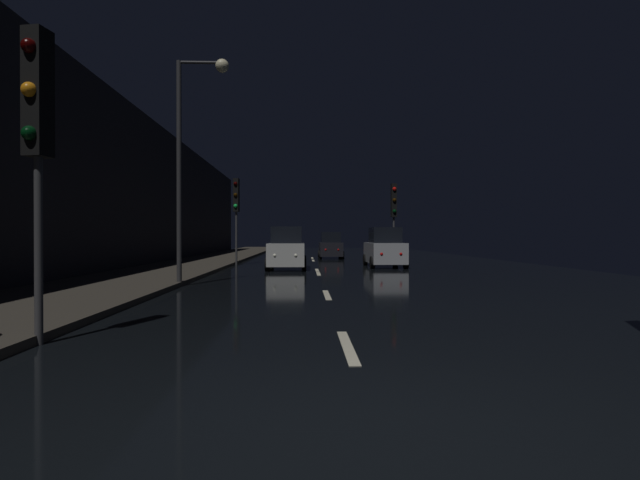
{
  "coord_description": "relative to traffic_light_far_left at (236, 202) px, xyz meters",
  "views": [
    {
      "loc": [
        -0.64,
        -4.16,
        1.62
      ],
      "look_at": [
        0.17,
        20.1,
        1.45
      ],
      "focal_mm": 27.55,
      "sensor_mm": 36.0,
      "label": 1
    }
  ],
  "objects": [
    {
      "name": "car_distant_taillights",
      "position": [
        5.84,
        8.09,
        -2.71
      ],
      "size": [
        1.79,
        3.87,
        1.95
      ],
      "rotation": [
        0.0,
        0.0,
        1.57
      ],
      "color": "black",
      "rests_on": "ground"
    },
    {
      "name": "car_approaching_headlights",
      "position": [
        3.01,
        -3.59,
        -2.63
      ],
      "size": [
        1.94,
        4.19,
        2.11
      ],
      "rotation": [
        0.0,
        0.0,
        -1.57
      ],
      "color": "silver",
      "rests_on": "ground"
    },
    {
      "name": "lane_centerline",
      "position": [
        4.5,
        -5.54,
        -3.59
      ],
      "size": [
        0.16,
        32.12,
        0.01
      ],
      "color": "beige",
      "rests_on": "ground"
    },
    {
      "name": "streetlamp_overhead",
      "position": [
        0.25,
        -12.05,
        1.29
      ],
      "size": [
        1.7,
        0.44,
        7.41
      ],
      "color": "#2D2D30",
      "rests_on": "ground"
    },
    {
      "name": "ground",
      "position": [
        4.5,
        0.5,
        -3.61
      ],
      "size": [
        25.99,
        84.0,
        0.02
      ],
      "primitive_type": "cube",
      "color": "black"
    },
    {
      "name": "traffic_light_near_left",
      "position": [
        -0.1,
        -20.73,
        -0.2
      ],
      "size": [
        0.36,
        0.48,
        4.7
      ],
      "rotation": [
        0.0,
        0.0,
        -1.75
      ],
      "color": "#38383A",
      "rests_on": "ground"
    },
    {
      "name": "car_parked_right_far",
      "position": [
        8.2,
        -2.01,
        -2.64
      ],
      "size": [
        1.93,
        4.18,
        2.1
      ],
      "rotation": [
        0.0,
        0.0,
        1.57
      ],
      "color": "#A5A8AD",
      "rests_on": "ground"
    },
    {
      "name": "building_facade_left",
      "position": [
        -4.9,
        -3.0,
        0.46
      ],
      "size": [
        0.8,
        63.0,
        8.12
      ],
      "primitive_type": "cube",
      "color": "black",
      "rests_on": "ground"
    },
    {
      "name": "sidewalk_left",
      "position": [
        -2.3,
        0.5,
        -3.53
      ],
      "size": [
        4.4,
        84.0,
        0.15
      ],
      "primitive_type": "cube",
      "color": "#38332B",
      "rests_on": "ground"
    },
    {
      "name": "traffic_light_far_left",
      "position": [
        0.0,
        0.0,
        0.0
      ],
      "size": [
        0.34,
        0.47,
        4.95
      ],
      "rotation": [
        0.0,
        0.0,
        -1.68
      ],
      "color": "#38383A",
      "rests_on": "ground"
    },
    {
      "name": "traffic_light_far_right",
      "position": [
        9.0,
        -0.37,
        -0.25
      ],
      "size": [
        0.31,
        0.46,
        4.64
      ],
      "rotation": [
        0.0,
        0.0,
        -1.55
      ],
      "color": "#38383A",
      "rests_on": "ground"
    }
  ]
}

